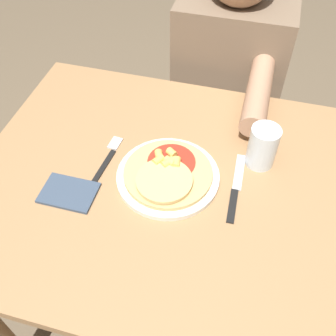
{
  "coord_description": "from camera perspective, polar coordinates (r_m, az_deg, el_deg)",
  "views": [
    {
      "loc": [
        0.13,
        -0.6,
        1.55
      ],
      "look_at": [
        -0.03,
        0.01,
        0.81
      ],
      "focal_mm": 42.0,
      "sensor_mm": 36.0,
      "label": 1
    }
  ],
  "objects": [
    {
      "name": "drinking_glass",
      "position": [
        1.02,
        13.56,
        3.04
      ],
      "size": [
        0.07,
        0.07,
        0.12
      ],
      "color": "silver",
      "rests_on": "dining_table"
    },
    {
      "name": "plate",
      "position": [
        1.0,
        0.0,
        -1.24
      ],
      "size": [
        0.26,
        0.26,
        0.01
      ],
      "color": "silver",
      "rests_on": "dining_table"
    },
    {
      "name": "napkin",
      "position": [
        1.0,
        -14.2,
        -3.5
      ],
      "size": [
        0.13,
        0.09,
        0.01
      ],
      "color": "#38475B",
      "rests_on": "dining_table"
    },
    {
      "name": "pizza",
      "position": [
        0.98,
        -0.09,
        -0.72
      ],
      "size": [
        0.22,
        0.22,
        0.04
      ],
      "color": "tan",
      "rests_on": "plate"
    },
    {
      "name": "knife",
      "position": [
        0.99,
        9.83,
        -2.89
      ],
      "size": [
        0.03,
        0.22,
        0.0
      ],
      "color": "black",
      "rests_on": "dining_table"
    },
    {
      "name": "fork",
      "position": [
        1.06,
        -8.63,
        1.64
      ],
      "size": [
        0.03,
        0.18,
        0.0
      ],
      "color": "black",
      "rests_on": "dining_table"
    },
    {
      "name": "person_diner",
      "position": [
        1.48,
        8.71,
        12.5
      ],
      "size": [
        0.38,
        0.52,
        1.16
      ],
      "color": "#2D2D38",
      "rests_on": "ground_plane"
    },
    {
      "name": "ground_plane",
      "position": [
        1.66,
        0.98,
        -19.13
      ],
      "size": [
        8.0,
        8.0,
        0.0
      ],
      "primitive_type": "plane",
      "color": "brown"
    },
    {
      "name": "dining_table",
      "position": [
        1.09,
        1.42,
        -6.52
      ],
      "size": [
        1.06,
        0.81,
        0.77
      ],
      "color": "#9E754C",
      "rests_on": "ground_plane"
    }
  ]
}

